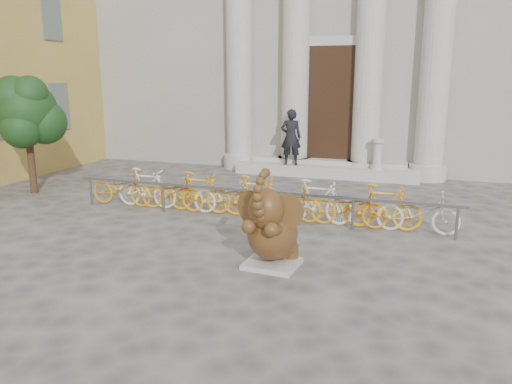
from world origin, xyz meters
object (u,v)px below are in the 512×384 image
(tree, at_px, (27,112))
(pedestrian, at_px, (291,137))
(bike_rack, at_px, (255,197))
(elephant_statue, at_px, (272,231))

(tree, bearing_deg, pedestrian, 37.68)
(bike_rack, height_order, pedestrian, pedestrian)
(elephant_statue, height_order, bike_rack, elephant_statue)
(elephant_statue, xyz_separation_m, tree, (-8.00, 3.17, 1.62))
(tree, distance_m, pedestrian, 7.93)
(elephant_statue, relative_size, tree, 0.55)
(elephant_statue, height_order, tree, tree)
(elephant_statue, bearing_deg, bike_rack, 117.96)
(elephant_statue, distance_m, tree, 8.76)
(bike_rack, bearing_deg, pedestrian, 95.70)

